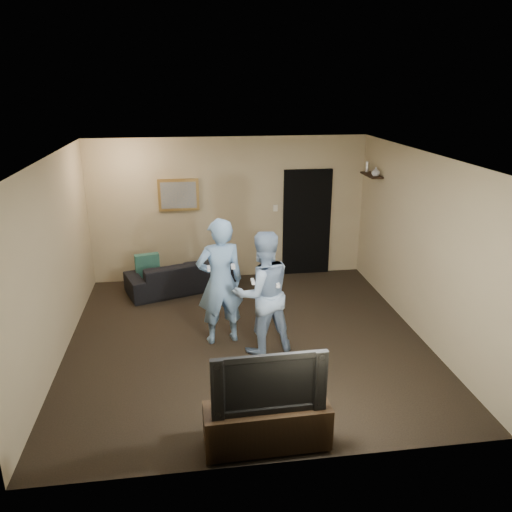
{
  "coord_description": "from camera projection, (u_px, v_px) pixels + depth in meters",
  "views": [
    {
      "loc": [
        -0.75,
        -6.34,
        3.49
      ],
      "look_at": [
        0.18,
        0.3,
        1.15
      ],
      "focal_mm": 35.0,
      "sensor_mm": 36.0,
      "label": 1
    }
  ],
  "objects": [
    {
      "name": "wii_player_right",
      "position": [
        263.0,
        293.0,
        6.6
      ],
      "size": [
        0.95,
        0.82,
        1.7
      ],
      "color": "#8AA5C9",
      "rests_on": "ground"
    },
    {
      "name": "shelf_figurine",
      "position": [
        367.0,
        167.0,
        8.71
      ],
      "size": [
        0.06,
        0.06,
        0.18
      ],
      "primitive_type": "cylinder",
      "color": "#B6B7BB",
      "rests_on": "wall_shelf"
    },
    {
      "name": "wall_shelf",
      "position": [
        372.0,
        175.0,
        8.51
      ],
      "size": [
        0.2,
        0.6,
        0.03
      ],
      "primitive_type": "cube",
      "color": "black",
      "rests_on": "wall_right"
    },
    {
      "name": "light_switch",
      "position": [
        275.0,
        208.0,
        9.17
      ],
      "size": [
        0.08,
        0.02,
        0.12
      ],
      "primitive_type": "cube",
      "color": "silver",
      "rests_on": "wall_back"
    },
    {
      "name": "doorway",
      "position": [
        307.0,
        223.0,
        9.34
      ],
      "size": [
        0.9,
        0.06,
        2.0
      ],
      "primitive_type": "cube",
      "color": "black",
      "rests_on": "ground"
    },
    {
      "name": "television",
      "position": [
        267.0,
        378.0,
        4.8
      ],
      "size": [
        1.12,
        0.17,
        0.64
      ],
      "primitive_type": "imported",
      "rotation": [
        0.0,
        0.0,
        0.02
      ],
      "color": "black",
      "rests_on": "tv_console"
    },
    {
      "name": "ground",
      "position": [
        246.0,
        339.0,
        7.17
      ],
      "size": [
        5.0,
        5.0,
        0.0
      ],
      "primitive_type": "plane",
      "color": "black",
      "rests_on": "ground"
    },
    {
      "name": "sofa",
      "position": [
        181.0,
        275.0,
        8.81
      ],
      "size": [
        2.02,
        1.3,
        0.55
      ],
      "primitive_type": "imported",
      "rotation": [
        0.0,
        0.0,
        3.47
      ],
      "color": "black",
      "rests_on": "ground"
    },
    {
      "name": "wii_player_left",
      "position": [
        220.0,
        282.0,
        6.84
      ],
      "size": [
        0.72,
        0.56,
        1.8
      ],
      "color": "#79A2D1",
      "rests_on": "ground"
    },
    {
      "name": "painting_canvas",
      "position": [
        179.0,
        195.0,
        8.82
      ],
      "size": [
        0.62,
        0.01,
        0.47
      ],
      "primitive_type": "cube",
      "color": "slate",
      "rests_on": "painting_frame"
    },
    {
      "name": "wall_front",
      "position": [
        280.0,
        344.0,
        4.41
      ],
      "size": [
        5.0,
        0.04,
        2.6
      ],
      "primitive_type": "cube",
      "color": "tan",
      "rests_on": "ground"
    },
    {
      "name": "wall_left",
      "position": [
        53.0,
        262.0,
        6.42
      ],
      "size": [
        0.04,
        5.0,
        2.6
      ],
      "primitive_type": "cube",
      "color": "tan",
      "rests_on": "ground"
    },
    {
      "name": "wall_right",
      "position": [
        420.0,
        245.0,
        7.07
      ],
      "size": [
        0.04,
        5.0,
        2.6
      ],
      "primitive_type": "cube",
      "color": "tan",
      "rests_on": "ground"
    },
    {
      "name": "wall_back",
      "position": [
        229.0,
        209.0,
        9.08
      ],
      "size": [
        5.0,
        0.04,
        2.6
      ],
      "primitive_type": "cube",
      "color": "tan",
      "rests_on": "ground"
    },
    {
      "name": "shelf_vase",
      "position": [
        376.0,
        172.0,
        8.32
      ],
      "size": [
        0.17,
        0.17,
        0.15
      ],
      "primitive_type": "imported",
      "rotation": [
        0.0,
        0.0,
        0.23
      ],
      "color": "silver",
      "rests_on": "wall_shelf"
    },
    {
      "name": "ceiling",
      "position": [
        245.0,
        156.0,
        6.32
      ],
      "size": [
        5.0,
        5.0,
        0.04
      ],
      "primitive_type": "cube",
      "color": "silver",
      "rests_on": "wall_back"
    },
    {
      "name": "tv_console",
      "position": [
        267.0,
        425.0,
        4.98
      ],
      "size": [
        1.26,
        0.43,
        0.45
      ],
      "primitive_type": "cube",
      "rotation": [
        0.0,
        0.0,
        0.02
      ],
      "color": "black",
      "rests_on": "ground"
    },
    {
      "name": "painting_frame",
      "position": [
        179.0,
        195.0,
        8.84
      ],
      "size": [
        0.72,
        0.05,
        0.57
      ],
      "primitive_type": "cube",
      "color": "olive",
      "rests_on": "wall_back"
    },
    {
      "name": "throw_pillow",
      "position": [
        147.0,
        265.0,
        8.66
      ],
      "size": [
        0.43,
        0.22,
        0.41
      ],
      "primitive_type": "cube",
      "rotation": [
        0.0,
        0.0,
        0.23
      ],
      "color": "#194D43",
      "rests_on": "sofa"
    }
  ]
}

